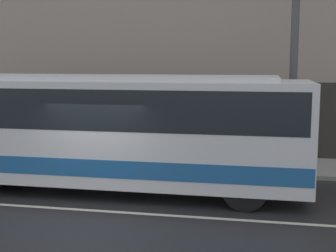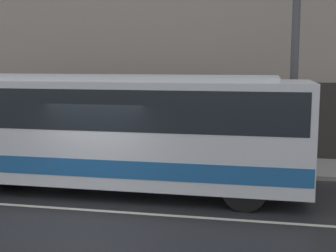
% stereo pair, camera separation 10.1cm
% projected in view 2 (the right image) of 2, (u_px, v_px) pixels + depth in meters
% --- Properties ---
extents(ground_plane, '(60.00, 60.00, 0.00)m').
position_uv_depth(ground_plane, '(88.00, 210.00, 11.22)').
color(ground_plane, '#262628').
extents(sidewalk, '(60.00, 2.73, 0.13)m').
position_uv_depth(sidewalk, '(144.00, 161.00, 16.42)').
color(sidewalk, '#A09E99').
rests_on(sidewalk, ground_plane).
extents(lane_stripe, '(54.00, 0.14, 0.01)m').
position_uv_depth(lane_stripe, '(88.00, 210.00, 11.22)').
color(lane_stripe, beige).
rests_on(lane_stripe, ground_plane).
extents(transit_bus, '(11.31, 2.62, 3.16)m').
position_uv_depth(transit_bus, '(99.00, 126.00, 12.84)').
color(transit_bus, silver).
rests_on(transit_bus, ground_plane).
extents(utility_pole_near, '(0.24, 0.24, 6.85)m').
position_uv_depth(utility_pole_near, '(295.00, 61.00, 14.06)').
color(utility_pole_near, '#4C4C4F').
rests_on(utility_pole_near, sidewalk).
extents(pedestrian_waiting, '(0.36, 0.36, 1.61)m').
position_uv_depth(pedestrian_waiting, '(67.00, 138.00, 16.23)').
color(pedestrian_waiting, navy).
rests_on(pedestrian_waiting, sidewalk).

